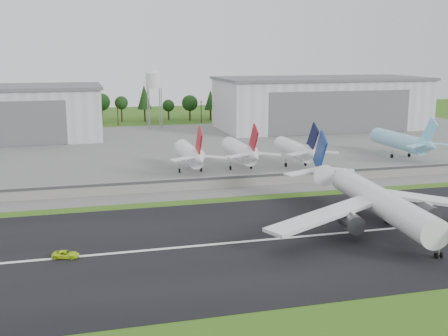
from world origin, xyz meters
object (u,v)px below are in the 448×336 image
object	(u,v)px
parked_jet_skyblue	(404,141)
parked_jet_red_a	(191,154)
parked_jet_navy	(298,150)
main_airliner	(382,209)
parked_jet_red_b	(242,152)
ground_vehicle	(66,254)

from	to	relation	value
parked_jet_skyblue	parked_jet_red_a	bearing A→B (deg)	-176.33
parked_jet_navy	parked_jet_skyblue	xyz separation A→B (m)	(42.52, 5.05, 0.22)
main_airliner	parked_jet_navy	bearing A→B (deg)	-91.39
main_airliner	parked_jet_skyblue	size ratio (longest dim) A/B	1.59
main_airliner	parked_jet_red_b	xyz separation A→B (m)	(-10.86, 66.99, 1.27)
parked_jet_red_b	parked_jet_skyblue	bearing A→B (deg)	4.65
main_airliner	parked_jet_navy	world-z (taller)	main_airliner
ground_vehicle	parked_jet_red_b	xyz separation A→B (m)	(54.11, 66.68, 5.38)
main_airliner	parked_jet_navy	size ratio (longest dim) A/B	1.89
parked_jet_red_b	parked_jet_skyblue	world-z (taller)	parked_jet_skyblue
parked_jet_navy	main_airliner	bearing A→B (deg)	-96.97
parked_jet_red_a	parked_jet_skyblue	world-z (taller)	parked_jet_skyblue
ground_vehicle	parked_jet_red_a	bearing A→B (deg)	-15.03
main_airliner	parked_jet_red_a	bearing A→B (deg)	-62.06
parked_jet_skyblue	ground_vehicle	bearing A→B (deg)	-148.21
main_airliner	parked_jet_red_b	world-z (taller)	main_airliner
main_airliner	ground_vehicle	bearing A→B (deg)	5.30
parked_jet_red_a	parked_jet_red_b	bearing A→B (deg)	0.06
ground_vehicle	parked_jet_red_a	world-z (taller)	parked_jet_red_a
ground_vehicle	parked_jet_skyblue	size ratio (longest dim) A/B	0.13
main_airliner	parked_jet_red_a	xyz separation A→B (m)	(-27.54, 66.98, 1.16)
parked_jet_red_b	parked_jet_red_a	bearing A→B (deg)	-179.94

